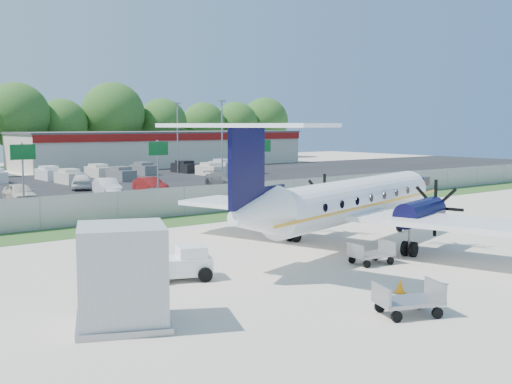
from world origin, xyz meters
TOP-DOWN VIEW (x-y plane):
  - ground at (0.00, 0.00)m, footprint 170.00×170.00m
  - grass_verge at (0.00, 12.00)m, footprint 170.00×4.00m
  - access_road at (0.00, 19.00)m, footprint 170.00×8.00m
  - parking_lot at (0.00, 40.00)m, footprint 170.00×32.00m
  - perimeter_fence at (0.00, 14.00)m, footprint 120.00×0.06m
  - building_east at (26.00, 61.98)m, footprint 44.40×12.40m
  - sign_left at (-8.00, 22.91)m, footprint 1.80×0.26m
  - sign_mid at (3.00, 22.91)m, footprint 1.80×0.26m
  - sign_right at (14.00, 22.91)m, footprint 1.80×0.26m
  - light_pole_ne at (20.00, 38.00)m, footprint 0.90×0.35m
  - light_pole_se at (20.00, 48.00)m, footprint 0.90×0.35m
  - aircraft at (0.36, -1.19)m, footprint 20.60×20.12m
  - pushback_tug at (-9.73, -1.57)m, footprint 2.89×2.54m
  - baggage_cart_near at (-1.57, -4.41)m, footprint 2.06×1.42m
  - baggage_cart_far at (-6.52, -10.45)m, footprint 2.41×1.94m
  - service_container at (-14.35, -5.59)m, footprint 3.76×3.76m
  - cone_nose at (11.06, 3.24)m, footprint 0.35×0.35m
  - cone_port_wing at (-4.48, -8.44)m, footprint 0.37×0.37m
  - cone_starboard_wing at (2.51, 6.33)m, footprint 0.37×0.37m
  - road_car_mid at (0.87, 20.13)m, footprint 4.99×2.34m
  - road_car_east at (26.96, 17.14)m, footprint 5.33×2.88m
  - parked_car_b at (-6.64, 28.19)m, footprint 2.14×4.78m
  - parked_car_c at (1.17, 28.80)m, footprint 2.52×4.94m
  - parked_car_d at (5.31, 28.55)m, footprint 1.57×4.40m
  - parked_car_e at (13.66, 28.44)m, footprint 2.59×5.66m
  - parked_car_g at (1.68, 35.55)m, footprint 3.65×5.14m
  - far_parking_rows at (0.00, 45.00)m, footprint 56.00×10.00m

SIDE VIEW (x-z plane):
  - ground at x=0.00m, z-range 0.00..0.00m
  - road_car_mid at x=0.87m, z-range -0.69..0.69m
  - road_car_east at x=26.96m, z-range -0.71..0.71m
  - parked_car_b at x=-6.64m, z-range -0.80..0.80m
  - parked_car_c at x=1.17m, z-range -0.78..0.78m
  - parked_car_d at x=5.31m, z-range -0.72..0.72m
  - parked_car_e at x=13.66m, z-range -0.80..0.80m
  - parked_car_g at x=1.68m, z-range -0.81..0.81m
  - far_parking_rows at x=0.00m, z-range -0.80..0.80m
  - grass_verge at x=0.00m, z-range 0.00..0.02m
  - access_road at x=0.00m, z-range 0.00..0.02m
  - parking_lot at x=0.00m, z-range 0.00..0.02m
  - cone_nose at x=11.06m, z-range -0.01..0.49m
  - cone_port_wing at x=-4.48m, z-range -0.01..0.50m
  - cone_starboard_wing at x=2.51m, z-range -0.01..0.51m
  - baggage_cart_near at x=-1.57m, z-range -0.04..0.97m
  - baggage_cart_far at x=-6.52m, z-range -0.04..1.06m
  - pushback_tug at x=-9.73m, z-range -0.03..1.33m
  - perimeter_fence at x=0.00m, z-range 0.01..2.00m
  - service_container at x=-14.35m, z-range -0.11..3.06m
  - aircraft at x=0.36m, z-range -0.72..5.58m
  - building_east at x=26.00m, z-range 0.01..5.25m
  - sign_left at x=-8.00m, z-range 1.11..6.11m
  - sign_mid at x=3.00m, z-range 1.11..6.11m
  - sign_right at x=14.00m, z-range 1.11..6.11m
  - light_pole_ne at x=20.00m, z-range 0.69..9.78m
  - light_pole_se at x=20.00m, z-range 0.69..9.78m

